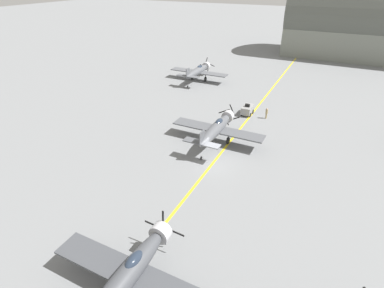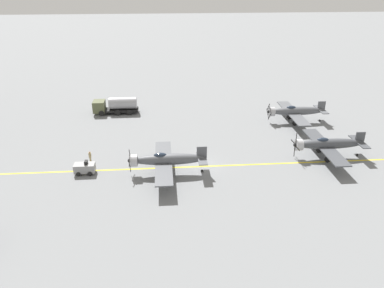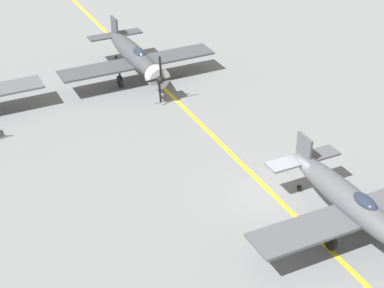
{
  "view_description": "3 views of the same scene",
  "coord_description": "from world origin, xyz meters",
  "px_view_note": "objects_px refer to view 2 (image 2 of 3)",
  "views": [
    {
      "loc": [
        10.71,
        -27.0,
        19.03
      ],
      "look_at": [
        -2.56,
        -0.34,
        2.04
      ],
      "focal_mm": 28.0,
      "sensor_mm": 36.0,
      "label": 1
    },
    {
      "loc": [
        -43.64,
        4.78,
        23.58
      ],
      "look_at": [
        -0.28,
        1.29,
        3.47
      ],
      "focal_mm": 35.0,
      "sensor_mm": 36.0,
      "label": 2
    },
    {
      "loc": [
        17.29,
        24.46,
        21.34
      ],
      "look_at": [
        4.59,
        -1.37,
        3.96
      ],
      "focal_mm": 60.0,
      "sensor_mm": 36.0,
      "label": 3
    }
  ],
  "objects_px": {
    "airplane_near_right": "(295,111)",
    "airplane_near_center": "(327,144)",
    "airplane_mid_center": "(166,160)",
    "ground_crew_walking": "(90,156)",
    "tow_tractor": "(85,168)",
    "fuel_tanker": "(115,105)"
  },
  "relations": [
    {
      "from": "airplane_near_right",
      "to": "airplane_near_center",
      "type": "height_order",
      "value": "airplane_near_center"
    },
    {
      "from": "airplane_mid_center",
      "to": "ground_crew_walking",
      "type": "height_order",
      "value": "airplane_mid_center"
    },
    {
      "from": "airplane_near_center",
      "to": "tow_tractor",
      "type": "distance_m",
      "value": 32.7
    },
    {
      "from": "airplane_mid_center",
      "to": "tow_tractor",
      "type": "height_order",
      "value": "airplane_mid_center"
    },
    {
      "from": "airplane_near_center",
      "to": "ground_crew_walking",
      "type": "xyz_separation_m",
      "value": [
        1.02,
        32.42,
        -1.11
      ]
    },
    {
      "from": "airplane_mid_center",
      "to": "ground_crew_walking",
      "type": "distance_m",
      "value": 11.01
    },
    {
      "from": "airplane_mid_center",
      "to": "airplane_near_center",
      "type": "bearing_deg",
      "value": -81.84
    },
    {
      "from": "airplane_near_right",
      "to": "ground_crew_walking",
      "type": "xyz_separation_m",
      "value": [
        -12.34,
        32.38,
        -1.11
      ]
    },
    {
      "from": "airplane_near_center",
      "to": "airplane_near_right",
      "type": "bearing_deg",
      "value": -10.92
    },
    {
      "from": "airplane_near_center",
      "to": "fuel_tanker",
      "type": "distance_m",
      "value": 37.09
    },
    {
      "from": "airplane_near_right",
      "to": "fuel_tanker",
      "type": "relative_size",
      "value": 1.5
    },
    {
      "from": "airplane_mid_center",
      "to": "tow_tractor",
      "type": "distance_m",
      "value": 10.53
    },
    {
      "from": "airplane_near_right",
      "to": "tow_tractor",
      "type": "distance_m",
      "value": 36.03
    },
    {
      "from": "fuel_tanker",
      "to": "ground_crew_walking",
      "type": "height_order",
      "value": "fuel_tanker"
    },
    {
      "from": "airplane_near_right",
      "to": "tow_tractor",
      "type": "xyz_separation_m",
      "value": [
        -15.36,
        32.57,
        -1.22
      ]
    },
    {
      "from": "airplane_near_right",
      "to": "fuel_tanker",
      "type": "height_order",
      "value": "airplane_near_right"
    },
    {
      "from": "airplane_near_right",
      "to": "airplane_near_center",
      "type": "bearing_deg",
      "value": -179.93
    },
    {
      "from": "airplane_mid_center",
      "to": "airplane_near_right",
      "type": "xyz_separation_m",
      "value": [
        16.27,
        -22.15,
        0.0
      ]
    },
    {
      "from": "tow_tractor",
      "to": "ground_crew_walking",
      "type": "bearing_deg",
      "value": -3.67
    },
    {
      "from": "airplane_mid_center",
      "to": "ground_crew_walking",
      "type": "relative_size",
      "value": 7.23
    },
    {
      "from": "tow_tractor",
      "to": "fuel_tanker",
      "type": "bearing_deg",
      "value": -4.16
    },
    {
      "from": "tow_tractor",
      "to": "airplane_mid_center",
      "type": "bearing_deg",
      "value": -94.99
    }
  ]
}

